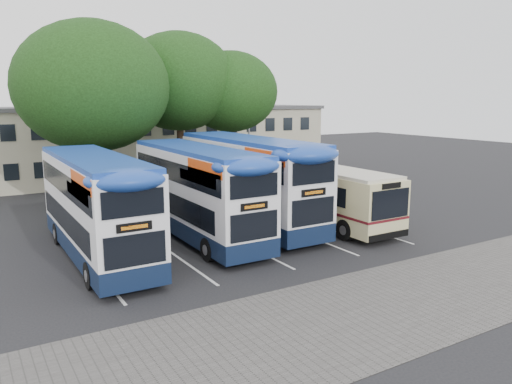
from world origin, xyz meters
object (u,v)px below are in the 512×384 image
object	(u,v)px
lamp_post	(249,120)
bus_single	(319,190)
tree_left	(93,87)
tree_mid	(179,82)
bus_dd_right	(248,178)
tree_right	(230,92)
bus_dd_left	(96,202)
bus_dd_mid	(197,188)

from	to	relation	value
lamp_post	bus_single	xyz separation A→B (m)	(-3.94, -14.53, -3.27)
lamp_post	tree_left	size ratio (longest dim) A/B	0.77
tree_mid	bus_dd_right	distance (m)	12.44
lamp_post	tree_left	distance (m)	14.36
bus_dd_right	tree_right	bearing A→B (deg)	66.52
lamp_post	tree_right	xyz separation A→B (m)	(-3.18, -2.70, 2.29)
tree_left	tree_right	distance (m)	10.47
tree_right	bus_single	bearing A→B (deg)	-93.64
bus_dd_left	bus_dd_right	world-z (taller)	bus_dd_right
bus_dd_mid	tree_left	bearing A→B (deg)	103.61
tree_mid	bus_dd_left	distance (m)	16.66
bus_dd_left	bus_single	bearing A→B (deg)	0.82
bus_dd_mid	bus_dd_right	bearing A→B (deg)	14.08
lamp_post	bus_dd_left	world-z (taller)	lamp_post
bus_dd_left	bus_dd_right	xyz separation A→B (m)	(8.50, 1.53, 0.17)
tree_right	bus_single	size ratio (longest dim) A/B	0.97
lamp_post	bus_dd_left	xyz separation A→B (m)	(-16.24, -14.71, -2.60)
bus_dd_left	bus_single	distance (m)	12.32
tree_left	tree_mid	size ratio (longest dim) A/B	1.01
bus_dd_left	tree_left	bearing A→B (deg)	76.07
tree_right	bus_dd_left	world-z (taller)	tree_right
bus_dd_left	bus_dd_mid	size ratio (longest dim) A/B	0.99
tree_mid	bus_dd_right	bearing A→B (deg)	-93.65
tree_left	lamp_post	bearing A→B (deg)	16.26
lamp_post	bus_single	bearing A→B (deg)	-105.16
tree_right	bus_dd_right	world-z (taller)	tree_right
lamp_post	bus_dd_mid	world-z (taller)	lamp_post
lamp_post	bus_single	size ratio (longest dim) A/B	0.85
tree_mid	lamp_post	bearing A→B (deg)	15.97
bus_dd_mid	bus_dd_left	bearing A→B (deg)	-172.46
lamp_post	tree_right	distance (m)	4.76
tree_right	bus_dd_right	xyz separation A→B (m)	(-4.55, -10.48, -4.72)
lamp_post	bus_dd_right	bearing A→B (deg)	-120.42
tree_mid	bus_single	xyz separation A→B (m)	(3.09, -12.52, -6.27)
tree_left	bus_dd_left	world-z (taller)	tree_left
lamp_post	bus_dd_mid	bearing A→B (deg)	-128.43
bus_dd_right	bus_single	world-z (taller)	bus_dd_right
tree_right	bus_dd_left	bearing A→B (deg)	-137.39
bus_dd_mid	bus_single	size ratio (longest dim) A/B	1.02
tree_right	bus_dd_right	bearing A→B (deg)	-113.48
lamp_post	bus_dd_mid	size ratio (longest dim) A/B	0.83
bus_dd_left	bus_dd_right	bearing A→B (deg)	10.19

